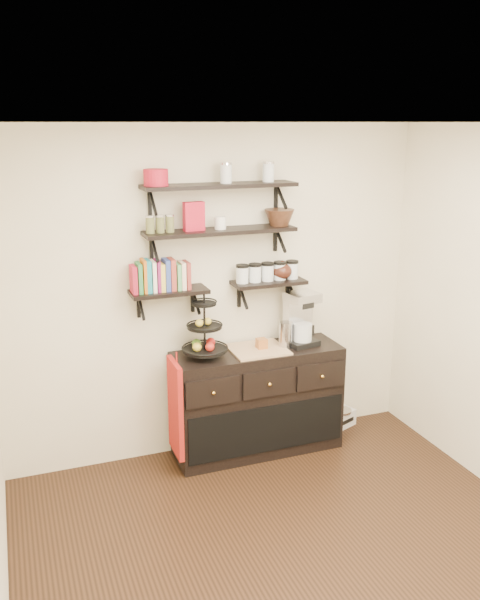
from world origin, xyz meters
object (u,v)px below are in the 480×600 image
at_px(sideboard, 257,401).
at_px(coffee_maker, 300,319).
at_px(radio, 341,418).
at_px(fruit_stand, 205,335).

height_order(sideboard, coffee_maker, coffee_maker).
distance_m(coffee_maker, radio, 1.14).
distance_m(sideboard, radio, 0.96).
distance_m(sideboard, coffee_maker, 0.77).
relative_size(fruit_stand, coffee_maker, 1.16).
bearing_deg(coffee_maker, fruit_stand, 170.72).
height_order(fruit_stand, radio, fruit_stand).
xyz_separation_m(coffee_maker, radio, (0.49, 0.09, -1.03)).
height_order(sideboard, fruit_stand, fruit_stand).
xyz_separation_m(fruit_stand, coffee_maker, (0.84, 0.03, 0.03)).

